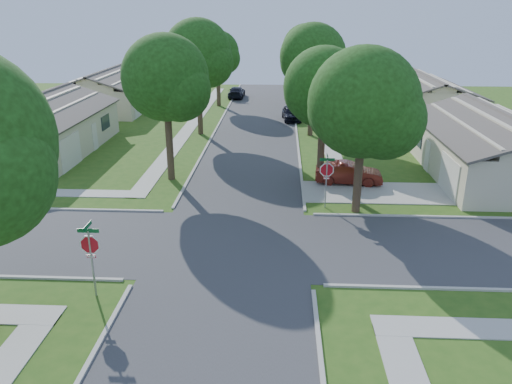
{
  "coord_description": "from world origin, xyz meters",
  "views": [
    {
      "loc": [
        2.22,
        -20.77,
        10.34
      ],
      "look_at": [
        1.02,
        2.61,
        1.6
      ],
      "focal_mm": 35.0,
      "sensor_mm": 36.0,
      "label": 1
    }
  ],
  "objects": [
    {
      "name": "sidewalk_ne",
      "position": [
        6.1,
        26.0,
        0.02
      ],
      "size": [
        1.2,
        40.0,
        0.04
      ],
      "primitive_type": "cube",
      "color": "#9E9B91",
      "rests_on": "ground"
    },
    {
      "name": "car_driveway",
      "position": [
        6.44,
        8.7,
        0.67
      ],
      "size": [
        4.16,
        1.69,
        1.34
      ],
      "primitive_type": "imported",
      "rotation": [
        0.0,
        0.0,
        1.5
      ],
      "color": "#4C160F",
      "rests_on": "ground"
    },
    {
      "name": "stop_sign_sw",
      "position": [
        -4.7,
        -4.7,
        2.03
      ],
      "size": [
        1.05,
        0.8,
        2.98
      ],
      "color": "gray",
      "rests_on": "ground"
    },
    {
      "name": "house_ne_near",
      "position": [
        15.99,
        11.0,
        1.52
      ],
      "size": [
        8.42,
        13.6,
        4.23
      ],
      "color": "beige",
      "rests_on": "ground"
    },
    {
      "name": "house_nw_far",
      "position": [
        -15.99,
        32.0,
        1.52
      ],
      "size": [
        8.42,
        13.6,
        4.23
      ],
      "color": "beige",
      "rests_on": "ground"
    },
    {
      "name": "sidewalk_nw",
      "position": [
        -6.1,
        26.0,
        0.02
      ],
      "size": [
        1.2,
        40.0,
        0.04
      ],
      "primitive_type": "cube",
      "color": "#9E9B91",
      "rests_on": "ground"
    },
    {
      "name": "ground",
      "position": [
        0.0,
        0.0,
        0.0
      ],
      "size": [
        100.0,
        100.0,
        0.0
      ],
      "primitive_type": "plane",
      "color": "#2B5216",
      "rests_on": "ground"
    },
    {
      "name": "tree_w_near",
      "position": [
        -4.64,
        9.01,
        6.12
      ],
      "size": [
        5.38,
        5.2,
        8.97
      ],
      "color": "#38281C",
      "rests_on": "ground"
    },
    {
      "name": "driveway",
      "position": [
        7.9,
        7.1,
        0.03
      ],
      "size": [
        8.8,
        3.6,
        0.05
      ],
      "primitive_type": "cube",
      "color": "#9E9B91",
      "rests_on": "ground"
    },
    {
      "name": "tree_ne_corner",
      "position": [
        6.36,
        4.21,
        5.59
      ],
      "size": [
        5.8,
        5.6,
        8.66
      ],
      "color": "#38281C",
      "rests_on": "ground"
    },
    {
      "name": "house_nw_near",
      "position": [
        -15.99,
        15.0,
        1.52
      ],
      "size": [
        8.42,
        13.6,
        4.23
      ],
      "color": "beige",
      "rests_on": "ground"
    },
    {
      "name": "tree_w_far",
      "position": [
        -4.65,
        34.01,
        5.51
      ],
      "size": [
        4.76,
        4.6,
        8.04
      ],
      "color": "#38281C",
      "rests_on": "ground"
    },
    {
      "name": "house_ne_far",
      "position": [
        15.99,
        29.0,
        1.52
      ],
      "size": [
        8.42,
        13.6,
        4.23
      ],
      "color": "beige",
      "rests_on": "ground"
    },
    {
      "name": "car_curb_east",
      "position": [
        3.2,
        26.93,
        0.69
      ],
      "size": [
        2.03,
        4.2,
        1.38
      ],
      "primitive_type": "imported",
      "rotation": [
        0.0,
        0.0,
        0.1
      ],
      "color": "black",
      "rests_on": "ground"
    },
    {
      "name": "tree_w_mid",
      "position": [
        -4.64,
        21.01,
        6.49
      ],
      "size": [
        5.8,
        5.6,
        9.56
      ],
      "color": "#38281C",
      "rests_on": "ground"
    },
    {
      "name": "tree_e_far",
      "position": [
        4.75,
        34.01,
        5.98
      ],
      "size": [
        5.17,
        5.0,
        8.72
      ],
      "color": "#38281C",
      "rests_on": "ground"
    },
    {
      "name": "road_ns",
      "position": [
        0.0,
        0.0,
        0.0
      ],
      "size": [
        7.0,
        100.0,
        0.02
      ],
      "primitive_type": "cube",
      "color": "#333335",
      "rests_on": "ground"
    },
    {
      "name": "stop_sign_ne",
      "position": [
        4.7,
        4.7,
        2.03
      ],
      "size": [
        1.05,
        0.8,
        2.98
      ],
      "color": "gray",
      "rests_on": "ground"
    },
    {
      "name": "car_curb_west",
      "position": [
        -3.2,
        39.32,
        0.65
      ],
      "size": [
        1.87,
        4.49,
        1.29
      ],
      "primitive_type": "imported",
      "rotation": [
        0.0,
        0.0,
        3.13
      ],
      "color": "black",
      "rests_on": "ground"
    },
    {
      "name": "tree_e_near",
      "position": [
        4.75,
        9.01,
        5.64
      ],
      "size": [
        4.97,
        4.8,
        8.28
      ],
      "color": "#38281C",
      "rests_on": "ground"
    },
    {
      "name": "tree_e_mid",
      "position": [
        4.76,
        21.01,
        6.25
      ],
      "size": [
        5.59,
        5.4,
        9.21
      ],
      "color": "#38281C",
      "rests_on": "ground"
    }
  ]
}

